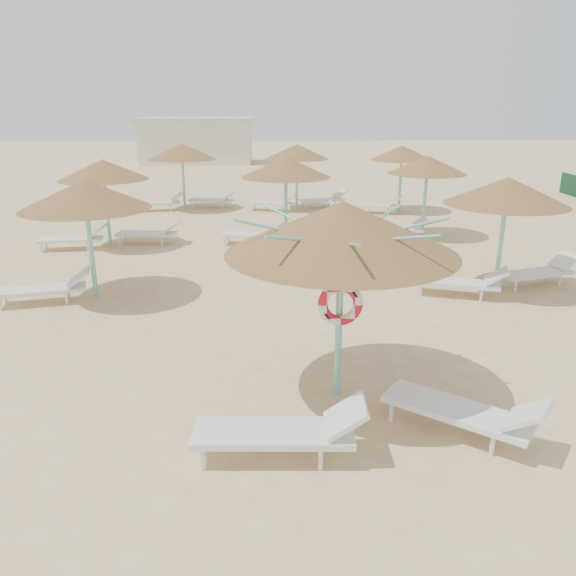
{
  "coord_description": "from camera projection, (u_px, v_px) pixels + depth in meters",
  "views": [
    {
      "loc": [
        -0.76,
        -8.02,
        4.34
      ],
      "look_at": [
        -0.44,
        1.12,
        1.3
      ],
      "focal_mm": 35.0,
      "sensor_mm": 36.0,
      "label": 1
    }
  ],
  "objects": [
    {
      "name": "ground",
      "position": [
        318.0,
        386.0,
        9.0
      ],
      "size": [
        120.0,
        120.0,
        0.0
      ],
      "primitive_type": "plane",
      "color": "#DFC588",
      "rests_on": "ground"
    },
    {
      "name": "main_palapa",
      "position": [
        342.0,
        229.0,
        7.95
      ],
      "size": [
        3.37,
        3.37,
        3.02
      ],
      "color": "#75CAC4",
      "rests_on": "ground"
    },
    {
      "name": "lounger_main_a",
      "position": [
        285.0,
        431.0,
        7.1
      ],
      "size": [
        2.22,
        0.74,
        0.8
      ],
      "rotation": [
        0.0,
        0.0,
        -0.04
      ],
      "color": "silver",
      "rests_on": "ground"
    },
    {
      "name": "lounger_main_b",
      "position": [
        468.0,
        411.0,
        7.56
      ],
      "size": [
        2.09,
        1.81,
        0.78
      ],
      "rotation": [
        0.0,
        0.0,
        -0.66
      ],
      "color": "silver",
      "rests_on": "ground"
    },
    {
      "name": "palapa_field",
      "position": [
        305.0,
        169.0,
        17.78
      ],
      "size": [
        18.29,
        14.23,
        2.72
      ],
      "color": "#75CAC4",
      "rests_on": "ground"
    },
    {
      "name": "service_hut",
      "position": [
        197.0,
        140.0,
        41.47
      ],
      "size": [
        8.4,
        4.4,
        3.25
      ],
      "color": "silver",
      "rests_on": "ground"
    }
  ]
}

